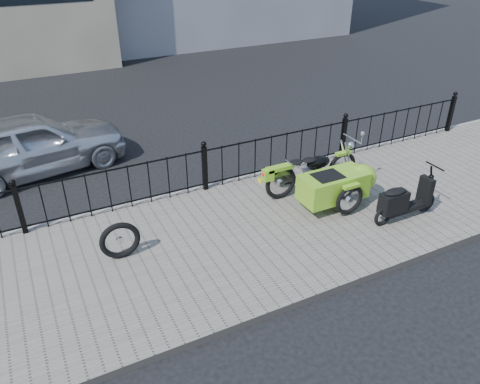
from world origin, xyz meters
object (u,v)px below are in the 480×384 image
motorcycle_sidecar (336,181)px  sedan_car (31,144)px  spare_tire (120,240)px  scooter (403,202)px

motorcycle_sidecar → sedan_car: (-5.10, 4.29, 0.10)m
motorcycle_sidecar → spare_tire: motorcycle_sidecar is taller
motorcycle_sidecar → sedan_car: bearing=140.0°
scooter → spare_tire: bearing=166.2°
scooter → spare_tire: size_ratio=2.18×
scooter → sedan_car: bearing=137.3°
spare_tire → sedan_car: (-0.89, 4.16, 0.24)m
sedan_car → motorcycle_sidecar: bearing=-140.0°
sedan_car → spare_tire: bearing=-177.8°
motorcycle_sidecar → spare_tire: bearing=178.2°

